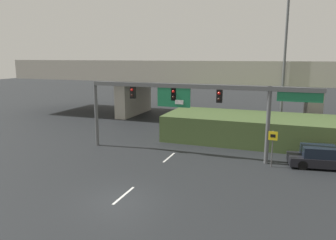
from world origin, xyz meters
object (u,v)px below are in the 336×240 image
at_px(highway_light_pole_near, 285,60).
at_px(parked_sedan_near_right, 320,158).
at_px(signal_gantry, 190,97).
at_px(speed_limit_sign, 273,143).

xyz_separation_m(highway_light_pole_near, parked_sedan_near_right, (2.86, -9.24, -6.44)).
height_order(signal_gantry, speed_limit_sign, signal_gantry).
bearing_deg(signal_gantry, speed_limit_sign, -6.39).
relative_size(highway_light_pole_near, parked_sedan_near_right, 3.02).
bearing_deg(parked_sedan_near_right, highway_light_pole_near, 98.88).
distance_m(highway_light_pole_near, parked_sedan_near_right, 11.62).
bearing_deg(speed_limit_sign, highway_light_pole_near, 88.63).
bearing_deg(signal_gantry, highway_light_pole_near, 56.98).
distance_m(signal_gantry, speed_limit_sign, 6.70).
height_order(signal_gantry, parked_sedan_near_right, signal_gantry).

